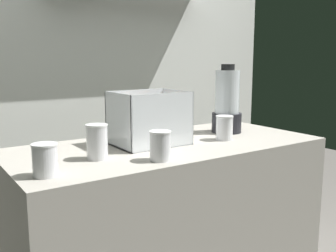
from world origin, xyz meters
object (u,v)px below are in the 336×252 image
at_px(blender_pitcher, 227,104).
at_px(juice_cup_pomegranate_left, 97,144).
at_px(juice_cup_mango_middle, 160,147).
at_px(juice_cup_carrot_right, 224,129).
at_px(carrot_display_bin, 150,128).
at_px(juice_cup_orange_far_left, 45,161).

height_order(blender_pitcher, juice_cup_pomegranate_left, blender_pitcher).
relative_size(juice_cup_mango_middle, juice_cup_carrot_right, 0.98).
height_order(carrot_display_bin, juice_cup_pomegranate_left, carrot_display_bin).
xyz_separation_m(juice_cup_pomegranate_left, juice_cup_carrot_right, (0.64, -0.00, -0.01)).
bearing_deg(carrot_display_bin, juice_cup_orange_far_left, -157.42).
distance_m(carrot_display_bin, juice_cup_pomegranate_left, 0.32).
height_order(juice_cup_mango_middle, juice_cup_carrot_right, juice_cup_carrot_right).
bearing_deg(juice_cup_pomegranate_left, juice_cup_carrot_right, -0.29).
relative_size(blender_pitcher, juice_cup_carrot_right, 3.05).
xyz_separation_m(juice_cup_orange_far_left, juice_cup_carrot_right, (0.87, 0.11, -0.00)).
height_order(blender_pitcher, juice_cup_carrot_right, blender_pitcher).
xyz_separation_m(juice_cup_orange_far_left, juice_cup_mango_middle, (0.42, -0.04, 0.00)).
relative_size(juice_cup_orange_far_left, juice_cup_carrot_right, 0.95).
relative_size(blender_pitcher, juice_cup_orange_far_left, 3.23).
distance_m(juice_cup_pomegranate_left, juice_cup_carrot_right, 0.64).
relative_size(blender_pitcher, juice_cup_mango_middle, 3.11).
bearing_deg(juice_cup_mango_middle, carrot_display_bin, 65.83).
relative_size(juice_cup_pomegranate_left, juice_cup_mango_middle, 1.19).
bearing_deg(juice_cup_orange_far_left, juice_cup_carrot_right, 7.04).
bearing_deg(juice_cup_orange_far_left, carrot_display_bin, 22.58).
bearing_deg(juice_cup_pomegranate_left, juice_cup_mango_middle, -39.35).
bearing_deg(juice_cup_pomegranate_left, juice_cup_orange_far_left, -154.36).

